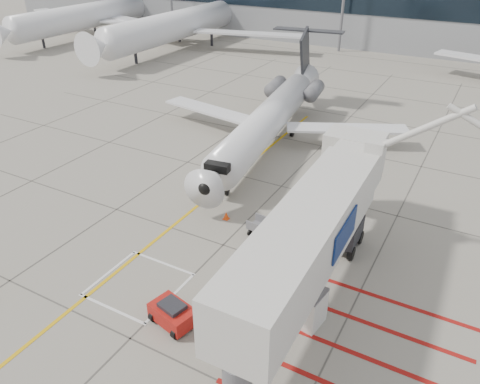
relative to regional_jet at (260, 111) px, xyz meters
The scene contains 9 objects.
ground_plane 16.57m from the regional_jet, 76.83° to the right, with size 260.00×260.00×0.00m, color gray.
regional_jet is the anchor object (origin of this frame).
jet_bridge 17.30m from the regional_jet, 56.46° to the right, with size 8.74×18.46×7.38m, color silver, non-canonical shape.
pushback_tug 18.91m from the regional_jet, 75.07° to the right, with size 2.08×1.30×1.21m, color #AA1610, non-canonical shape.
baggage_cart 11.55m from the regional_jet, 61.73° to the right, with size 1.71×1.08×1.08m, color slate, non-canonical shape.
ground_power_unit 17.95m from the regional_jet, 57.20° to the right, with size 2.31×1.35×1.83m, color silver, non-canonical shape.
cone_nose 10.17m from the regional_jet, 75.27° to the right, with size 0.37×0.37×0.52m, color #E33E0B.
cone_side 12.39m from the regional_jet, 62.32° to the right, with size 0.39×0.39×0.55m, color #DB410B.
bg_aircraft_b 41.09m from the regional_jet, 132.42° to the left, with size 36.54×40.60×12.18m, color silver, non-canonical shape.
Camera 1 is at (11.42, -14.56, 15.77)m, focal length 35.00 mm.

